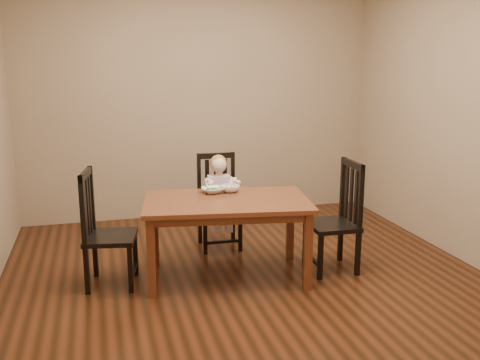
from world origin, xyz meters
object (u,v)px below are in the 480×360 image
object	(u,v)px
dining_table	(227,209)
chair_right	(337,219)
chair_left	(104,231)
bowl_peas	(213,190)
bowl_veg	(230,189)
chair_child	(218,203)
toddler	(219,192)

from	to	relation	value
dining_table	chair_right	distance (m)	0.97
chair_left	chair_right	world-z (taller)	chair_right
bowl_peas	bowl_veg	xyz separation A→B (m)	(0.15, 0.00, 0.00)
chair_right	bowl_peas	xyz separation A→B (m)	(-1.01, 0.33, 0.24)
bowl_veg	chair_left	bearing A→B (deg)	-171.99
chair_left	bowl_veg	world-z (taller)	chair_left
dining_table	chair_right	xyz separation A→B (m)	(0.95, -0.09, -0.13)
chair_child	bowl_peas	world-z (taller)	chair_child
chair_left	chair_right	bearing A→B (deg)	95.15
dining_table	chair_child	world-z (taller)	chair_child
dining_table	bowl_veg	size ratio (longest dim) A/B	8.24
bowl_veg	bowl_peas	bearing A→B (deg)	-179.48
dining_table	chair_child	distance (m)	0.79
chair_child	chair_right	world-z (taller)	chair_right
bowl_veg	chair_right	bearing A→B (deg)	-21.31
chair_left	bowl_veg	bearing A→B (deg)	108.63
dining_table	bowl_veg	xyz separation A→B (m)	(0.09, 0.25, 0.11)
chair_child	bowl_veg	size ratio (longest dim) A/B	5.15
dining_table	bowl_veg	world-z (taller)	bowl_veg
bowl_peas	bowl_veg	bearing A→B (deg)	0.52
chair_right	toddler	xyz separation A→B (m)	(-0.85, 0.80, 0.10)
chair_child	toddler	bearing A→B (deg)	90.00
chair_left	bowl_veg	distance (m)	1.11
chair_child	dining_table	bearing A→B (deg)	84.26
bowl_peas	chair_left	bearing A→B (deg)	-170.77
chair_child	chair_left	distance (m)	1.27
chair_left	bowl_veg	size ratio (longest dim) A/B	5.40
chair_child	bowl_peas	xyz separation A→B (m)	(-0.16, -0.52, 0.26)
toddler	bowl_veg	xyz separation A→B (m)	(-0.01, -0.47, 0.14)
dining_table	toddler	size ratio (longest dim) A/B	3.05
toddler	bowl_peas	bearing A→B (deg)	72.87
chair_right	bowl_veg	world-z (taller)	chair_right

